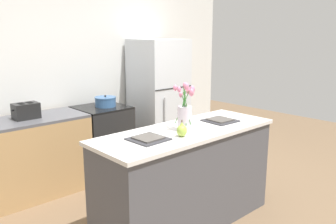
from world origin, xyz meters
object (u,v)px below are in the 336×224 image
object	(u,v)px
pear_figurine	(182,130)
plate_setting_right	(220,120)
flower_vase	(185,113)
refrigerator	(159,100)
plate_setting_left	(148,139)
stove_range	(103,140)
cooking_pot	(105,102)
toaster	(26,111)

from	to	relation	value
pear_figurine	plate_setting_right	bearing A→B (deg)	10.47
flower_vase	plate_setting_right	world-z (taller)	flower_vase
refrigerator	plate_setting_left	xyz separation A→B (m)	(-1.51, -1.61, 0.09)
stove_range	cooking_pot	world-z (taller)	cooking_pot
plate_setting_left	stove_range	bearing A→B (deg)	70.86
flower_vase	cooking_pot	world-z (taller)	flower_vase
flower_vase	toaster	size ratio (longest dim) A/B	1.58
flower_vase	plate_setting_left	size ratio (longest dim) A/B	1.50
plate_setting_left	plate_setting_right	bearing A→B (deg)	0.00
stove_range	flower_vase	xyz separation A→B (m)	(-0.15, -1.62, 0.65)
stove_range	plate_setting_left	xyz separation A→B (m)	(-0.56, -1.61, 0.50)
refrigerator	flower_vase	world-z (taller)	refrigerator
stove_range	refrigerator	world-z (taller)	refrigerator
cooking_pot	pear_figurine	bearing A→B (deg)	-101.26
stove_range	plate_setting_left	distance (m)	1.78
toaster	stove_range	bearing A→B (deg)	-0.47
refrigerator	flower_vase	distance (m)	1.97
plate_setting_right	flower_vase	bearing A→B (deg)	-178.81
pear_figurine	plate_setting_right	size ratio (longest dim) A/B	0.49
refrigerator	plate_setting_right	xyz separation A→B (m)	(-0.59, -1.61, 0.09)
flower_vase	plate_setting_left	world-z (taller)	flower_vase
refrigerator	plate_setting_left	world-z (taller)	refrigerator
refrigerator	cooking_pot	world-z (taller)	refrigerator
stove_range	flower_vase	world-z (taller)	flower_vase
pear_figurine	refrigerator	bearing A→B (deg)	54.38
flower_vase	plate_setting_right	size ratio (longest dim) A/B	1.50
flower_vase	pear_figurine	xyz separation A→B (m)	(-0.14, -0.11, -0.10)
refrigerator	pear_figurine	size ratio (longest dim) A/B	11.77
pear_figurine	plate_setting_left	size ratio (longest dim) A/B	0.49
flower_vase	toaster	xyz separation A→B (m)	(-0.79, 1.63, -0.13)
plate_setting_left	cooking_pot	xyz separation A→B (m)	(0.61, 1.59, -0.00)
plate_setting_right	stove_range	bearing A→B (deg)	102.57
toaster	pear_figurine	bearing A→B (deg)	-69.70
stove_range	cooking_pot	size ratio (longest dim) A/B	3.30
toaster	flower_vase	bearing A→B (deg)	-64.19
plate_setting_left	refrigerator	bearing A→B (deg)	46.88
plate_setting_left	cooking_pot	bearing A→B (deg)	69.05
plate_setting_right	cooking_pot	distance (m)	1.62
flower_vase	plate_setting_right	bearing A→B (deg)	1.19
pear_figurine	plate_setting_left	bearing A→B (deg)	155.89
plate_setting_left	cooking_pot	world-z (taller)	cooking_pot
stove_range	refrigerator	bearing A→B (deg)	0.04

